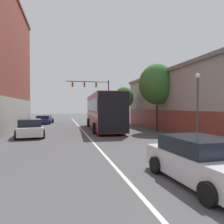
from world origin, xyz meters
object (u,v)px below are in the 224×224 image
object	(u,v)px
parked_car_left_near	(44,120)
parked_car_left_mid	(30,128)
bus	(103,110)
street_tree_near	(157,84)
street_tree_far	(124,98)
traffic_signal_gantry	(95,91)
hatchback_foreground	(202,161)
street_lamp	(198,107)

from	to	relation	value
parked_car_left_near	parked_car_left_mid	distance (m)	14.21
bus	street_tree_near	xyz separation A→B (m)	(4.67, -3.08, 2.51)
street_tree_near	street_tree_far	bearing A→B (deg)	99.91
street_tree_near	parked_car_left_mid	bearing A→B (deg)	-172.82
traffic_signal_gantry	street_tree_far	bearing A→B (deg)	-77.31
bus	hatchback_foreground	size ratio (longest dim) A/B	2.76
traffic_signal_gantry	street_lamp	world-z (taller)	traffic_signal_gantry
bus	parked_car_left_near	size ratio (longest dim) A/B	2.58
hatchback_foreground	parked_car_left_mid	bearing A→B (deg)	25.95
bus	parked_car_left_near	bearing A→B (deg)	37.32
bus	hatchback_foreground	xyz separation A→B (m)	(-0.05, -16.69, -1.37)
parked_car_left_mid	traffic_signal_gantry	bearing A→B (deg)	-31.01
traffic_signal_gantry	street_lamp	xyz separation A→B (m)	(2.10, -25.39, -2.77)
hatchback_foreground	street_lamp	xyz separation A→B (m)	(3.37, 5.18, 1.65)
street_tree_near	street_tree_far	size ratio (longest dim) A/B	1.32
parked_car_left_mid	street_lamp	size ratio (longest dim) A/B	0.95
hatchback_foreground	bus	bearing A→B (deg)	-2.89
parked_car_left_mid	street_tree_near	bearing A→B (deg)	-90.51
hatchback_foreground	traffic_signal_gantry	world-z (taller)	traffic_signal_gantry
parked_car_left_near	traffic_signal_gantry	size ratio (longest dim) A/B	0.65
parked_car_left_near	street_tree_near	bearing A→B (deg)	-132.16
street_tree_near	street_tree_far	distance (m)	7.34
hatchback_foreground	street_tree_far	bearing A→B (deg)	-12.21
parked_car_left_mid	street_tree_near	world-z (taller)	street_tree_near
hatchback_foreground	parked_car_left_near	distance (m)	27.21
parked_car_left_near	street_lamp	size ratio (longest dim) A/B	1.10
bus	street_lamp	bearing A→B (deg)	-161.17
street_tree_far	parked_car_left_near	bearing A→B (deg)	150.93
traffic_signal_gantry	hatchback_foreground	bearing A→B (deg)	-92.38
traffic_signal_gantry	street_tree_far	world-z (taller)	traffic_signal_gantry
traffic_signal_gantry	street_tree_near	distance (m)	17.31
hatchback_foreground	street_tree_near	world-z (taller)	street_tree_near
hatchback_foreground	street_tree_far	size ratio (longest dim) A/B	0.90
traffic_signal_gantry	street_tree_near	world-z (taller)	traffic_signal_gantry
parked_car_left_near	bus	bearing A→B (deg)	-139.23
traffic_signal_gantry	street_tree_far	distance (m)	10.16
street_lamp	parked_car_left_near	bearing A→B (deg)	115.23
parked_car_left_near	street_tree_near	size ratio (longest dim) A/B	0.72
parked_car_left_mid	street_tree_far	world-z (taller)	street_tree_far
parked_car_left_near	street_lamp	xyz separation A→B (m)	(10.00, -21.21, 1.75)
bus	hatchback_foreground	world-z (taller)	bus
hatchback_foreground	parked_car_left_near	bearing A→B (deg)	11.39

